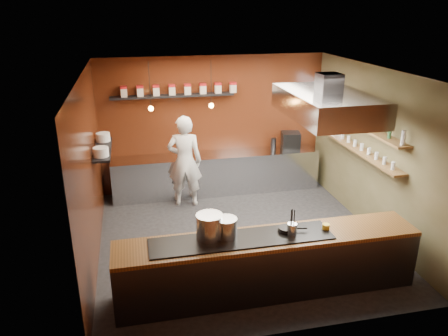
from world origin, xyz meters
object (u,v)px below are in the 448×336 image
object	(u,v)px
extractor_hood	(327,104)
espresso_machine	(291,141)
stockpot_small	(226,228)
stockpot_large	(209,227)
chef	(185,161)

from	to	relation	value
extractor_hood	espresso_machine	world-z (taller)	extractor_hood
stockpot_small	stockpot_large	bearing A→B (deg)	175.66
espresso_machine	chef	distance (m)	2.54
stockpot_small	espresso_machine	bearing A→B (deg)	57.76
stockpot_small	espresso_machine	size ratio (longest dim) A/B	0.78
chef	stockpot_large	bearing A→B (deg)	98.21
stockpot_large	espresso_machine	bearing A→B (deg)	55.09
stockpot_large	espresso_machine	world-z (taller)	stockpot_large
extractor_hood	stockpot_small	size ratio (longest dim) A/B	6.44
stockpot_large	chef	distance (m)	3.17
espresso_machine	chef	world-z (taller)	chef
stockpot_small	espresso_machine	xyz separation A→B (m)	(2.32, 3.68, 0.01)
extractor_hood	chef	world-z (taller)	extractor_hood
stockpot_small	chef	size ratio (longest dim) A/B	0.16
chef	stockpot_small	bearing A→B (deg)	102.43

